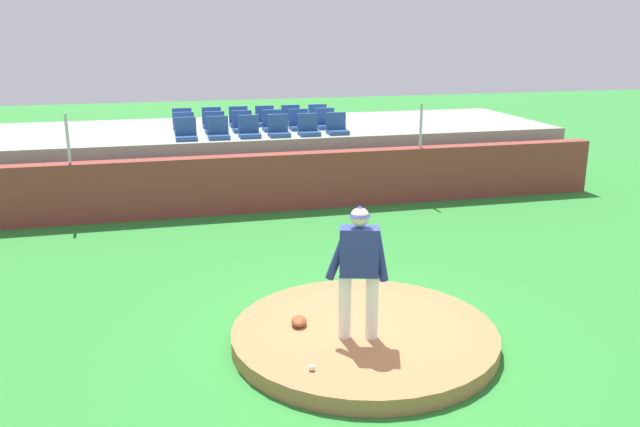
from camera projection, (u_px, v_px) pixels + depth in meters
name	position (u px, v px, depth m)	size (l,w,h in m)	color
ground_plane	(364.00, 343.00, 8.58)	(60.00, 60.00, 0.00)	#2C8030
pitchers_mound	(364.00, 336.00, 8.55)	(3.43, 3.43, 0.20)	#AA6F44
pitcher	(359.00, 263.00, 8.02)	(0.77, 0.37, 1.72)	white
baseball	(312.00, 368.00, 7.47)	(0.07, 0.07, 0.07)	white
fielding_glove	(299.00, 321.00, 8.61)	(0.30, 0.20, 0.11)	brown
brick_barrier	(272.00, 182.00, 14.67)	(15.69, 0.40, 1.26)	brown
fence_post_left	(68.00, 139.00, 13.38)	(0.06, 0.06, 1.02)	silver
fence_post_right	(421.00, 125.00, 15.17)	(0.06, 0.06, 1.02)	silver
bleacher_platform	(254.00, 155.00, 17.17)	(15.25, 4.39, 1.48)	gray
stadium_chair_0	(186.00, 133.00, 14.97)	(0.48, 0.44, 0.50)	#2A5195
stadium_chair_1	(218.00, 132.00, 15.12)	(0.48, 0.44, 0.50)	#2A5195
stadium_chair_2	(249.00, 130.00, 15.31)	(0.48, 0.44, 0.50)	#2A5195
stadium_chair_3	(279.00, 130.00, 15.45)	(0.48, 0.44, 0.50)	#2A5195
stadium_chair_4	(308.00, 128.00, 15.61)	(0.48, 0.44, 0.50)	#2A5195
stadium_chair_5	(337.00, 127.00, 15.80)	(0.48, 0.44, 0.50)	#2A5195
stadium_chair_6	(184.00, 127.00, 15.83)	(0.48, 0.44, 0.50)	#2A5195
stadium_chair_7	(215.00, 126.00, 15.96)	(0.48, 0.44, 0.50)	#2A5195
stadium_chair_8	(243.00, 125.00, 16.14)	(0.48, 0.44, 0.50)	#2A5195
stadium_chair_9	(272.00, 124.00, 16.30)	(0.48, 0.44, 0.50)	#2A5195
stadium_chair_10	(299.00, 123.00, 16.46)	(0.48, 0.44, 0.50)	#2A5195
stadium_chair_11	(326.00, 122.00, 16.64)	(0.48, 0.44, 0.50)	#2A5195
stadium_chair_12	(183.00, 122.00, 16.62)	(0.48, 0.44, 0.50)	#2A5195
stadium_chair_13	(212.00, 121.00, 16.83)	(0.48, 0.44, 0.50)	#2A5195
stadium_chair_14	(239.00, 120.00, 17.00)	(0.48, 0.44, 0.50)	#2A5195
stadium_chair_15	(265.00, 119.00, 17.13)	(0.48, 0.44, 0.50)	#2A5195
stadium_chair_16	(291.00, 119.00, 17.29)	(0.48, 0.44, 0.50)	#2A5195
stadium_chair_17	(318.00, 118.00, 17.45)	(0.48, 0.44, 0.50)	#2A5195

